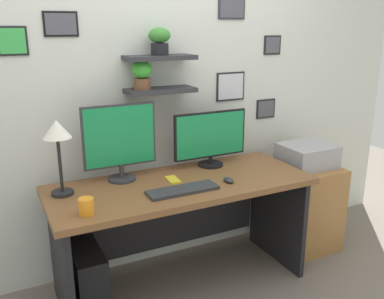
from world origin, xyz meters
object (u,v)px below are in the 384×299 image
desk_lamp (57,137)px  computer_tower_left (88,278)px  desk (178,209)px  monitor_left (120,140)px  coffee_mug (86,206)px  monitor_right (210,138)px  keyboard (183,190)px  computer_mouse (229,180)px  drawer_cabinet (303,206)px  cell_phone (173,180)px  printer (307,155)px

desk_lamp → computer_tower_left: bearing=-38.9°
desk → monitor_left: (-0.33, 0.16, 0.47)m
coffee_mug → computer_tower_left: coffee_mug is taller
desk_lamp → computer_tower_left: desk_lamp is taller
monitor_right → keyboard: (-0.39, -0.37, -0.19)m
computer_mouse → desk_lamp: (-0.99, 0.27, 0.33)m
computer_tower_left → computer_mouse: bearing=-12.1°
monitor_right → desk_lamp: size_ratio=1.23×
keyboard → drawer_cabinet: size_ratio=0.66×
keyboard → cell_phone: 0.20m
keyboard → monitor_right: bearing=43.1°
cell_phone → computer_mouse: bearing=-26.8°
monitor_left → printer: bearing=-5.6°
monitor_left → computer_tower_left: 0.89m
monitor_left → coffee_mug: size_ratio=5.49×
desk → cell_phone: (-0.04, -0.00, 0.21)m
monitor_right → computer_mouse: (-0.06, -0.35, -0.19)m
desk → printer: printer is taller
monitor_left → computer_mouse: 0.74m
desk → drawer_cabinet: (1.10, 0.02, -0.21)m
monitor_left → computer_tower_left: size_ratio=1.24×
monitor_left → keyboard: 0.52m
cell_phone → computer_tower_left: (-0.59, 0.00, -0.56)m
monitor_right → keyboard: bearing=-136.9°
keyboard → drawer_cabinet: keyboard is taller
monitor_right → computer_mouse: size_ratio=6.16×
monitor_left → desk_lamp: monitor_left is taller
monitor_left → keyboard: (0.27, -0.37, -0.26)m
coffee_mug → monitor_left: bearing=52.5°
desk_lamp → drawer_cabinet: bearing=-1.6°
desk → monitor_right: 0.55m
computer_tower_left → printer: bearing=0.7°
monitor_right → coffee_mug: bearing=-156.6°
desk → desk_lamp: 0.91m
coffee_mug → drawer_cabinet: (1.76, 0.28, -0.46)m
coffee_mug → computer_tower_left: bearing=84.1°
desk_lamp → monitor_right: bearing=4.8°
monitor_left → cell_phone: 0.42m
desk_lamp → coffee_mug: (0.06, -0.34, -0.30)m
monitor_left → desk_lamp: bearing=-167.4°
monitor_left → keyboard: bearing=-53.9°
desk → drawer_cabinet: size_ratio=2.53×
printer → desk_lamp: bearing=178.4°
monitor_left → computer_mouse: monitor_left is taller
cell_phone → printer: 1.14m
keyboard → computer_tower_left: 0.82m
desk_lamp → monitor_left: bearing=12.6°
cell_phone → computer_tower_left: cell_phone is taller
monitor_left → desk: bearing=-26.2°
monitor_right → drawer_cabinet: (0.77, -0.14, -0.62)m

